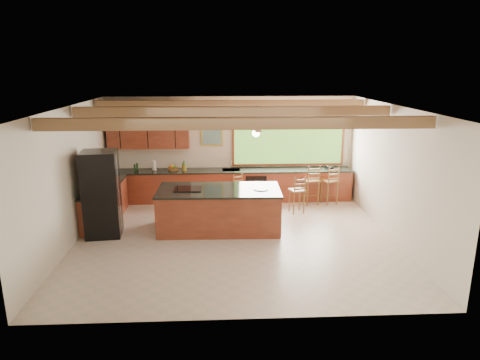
{
  "coord_description": "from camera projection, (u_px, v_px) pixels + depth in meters",
  "views": [
    {
      "loc": [
        -0.34,
        -9.15,
        3.84
      ],
      "look_at": [
        0.15,
        0.8,
        1.18
      ],
      "focal_mm": 32.0,
      "sensor_mm": 36.0,
      "label": 1
    }
  ],
  "objects": [
    {
      "name": "ground",
      "position": [
        235.0,
        238.0,
        9.84
      ],
      "size": [
        7.2,
        7.2,
        0.0
      ],
      "primitive_type": "plane",
      "color": "beige",
      "rests_on": "ground"
    },
    {
      "name": "bar_stool_a",
      "position": [
        235.0,
        187.0,
        12.01
      ],
      "size": [
        0.45,
        0.45,
        0.94
      ],
      "rotation": [
        0.0,
        0.0,
        0.42
      ],
      "color": "brown",
      "rests_on": "ground"
    },
    {
      "name": "bar_stool_b",
      "position": [
        297.0,
        191.0,
        11.36
      ],
      "size": [
        0.45,
        0.45,
        1.04
      ],
      "rotation": [
        0.0,
        0.0,
        0.24
      ],
      "color": "brown",
      "rests_on": "ground"
    },
    {
      "name": "island",
      "position": [
        219.0,
        209.0,
        10.27
      ],
      "size": [
        2.94,
        1.44,
        1.03
      ],
      "rotation": [
        0.0,
        0.0,
        -0.02
      ],
      "color": "brown",
      "rests_on": "ground"
    },
    {
      "name": "counter_run",
      "position": [
        203.0,
        189.0,
        12.11
      ],
      "size": [
        7.12,
        3.1,
        1.24
      ],
      "color": "brown",
      "rests_on": "ground"
    },
    {
      "name": "bar_stool_c",
      "position": [
        312.0,
        181.0,
        12.07
      ],
      "size": [
        0.48,
        0.48,
        1.16
      ],
      "rotation": [
        0.0,
        0.0,
        0.15
      ],
      "color": "brown",
      "rests_on": "ground"
    },
    {
      "name": "room_shell",
      "position": [
        226.0,
        139.0,
        9.89
      ],
      "size": [
        7.27,
        6.54,
        3.02
      ],
      "color": "beige",
      "rests_on": "ground"
    },
    {
      "name": "bar_stool_d",
      "position": [
        330.0,
        181.0,
        12.1
      ],
      "size": [
        0.52,
        0.52,
        1.14
      ],
      "rotation": [
        0.0,
        0.0,
        0.36
      ],
      "color": "brown",
      "rests_on": "ground"
    },
    {
      "name": "refrigerator",
      "position": [
        102.0,
        194.0,
        9.8
      ],
      "size": [
        0.85,
        0.83,
        2.0
      ],
      "rotation": [
        0.0,
        0.0,
        0.1
      ],
      "color": "black",
      "rests_on": "ground"
    }
  ]
}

